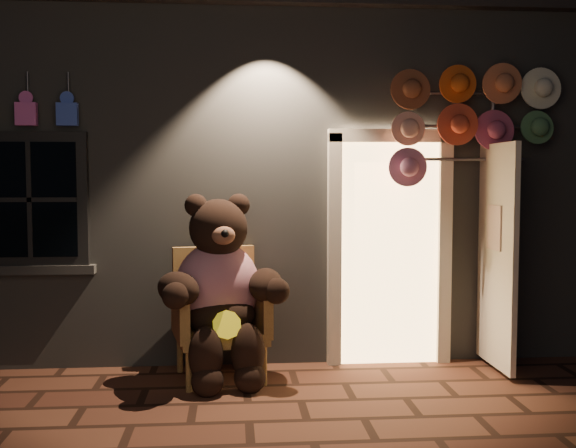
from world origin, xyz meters
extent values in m
plane|color=brown|center=(0.00, 0.00, 0.00)|extent=(60.00, 60.00, 0.00)
cube|color=slate|center=(0.00, 4.00, 1.65)|extent=(7.00, 5.00, 3.30)
cube|color=black|center=(0.00, 4.00, 3.38)|extent=(7.30, 5.30, 0.16)
cube|color=black|center=(-1.90, 1.46, 1.55)|extent=(1.00, 0.10, 1.20)
cube|color=black|center=(-1.90, 1.43, 1.55)|extent=(0.82, 0.06, 1.02)
cube|color=slate|center=(-1.90, 1.46, 0.92)|extent=(1.10, 0.14, 0.08)
cube|color=#FFC472|center=(1.35, 1.48, 1.05)|extent=(0.92, 0.10, 2.10)
cube|color=beige|center=(0.83, 1.44, 1.05)|extent=(0.12, 0.12, 2.20)
cube|color=beige|center=(1.87, 1.44, 1.05)|extent=(0.12, 0.12, 2.20)
cube|color=beige|center=(1.35, 1.44, 2.13)|extent=(1.16, 0.12, 0.12)
cube|color=beige|center=(2.25, 1.10, 1.05)|extent=(0.05, 0.80, 2.00)
cube|color=#D658AF|center=(-1.90, 1.38, 2.30)|extent=(0.18, 0.07, 0.20)
cylinder|color=#59595E|center=(-1.90, 1.44, 2.55)|extent=(0.02, 0.02, 0.25)
cube|color=blue|center=(-1.55, 1.38, 2.30)|extent=(0.18, 0.07, 0.20)
cylinder|color=#59595E|center=(-1.55, 1.44, 2.55)|extent=(0.02, 0.02, 0.25)
cube|color=#B18F44|center=(-0.22, 1.07, 0.39)|extent=(0.86, 0.81, 0.11)
cube|color=#B18F44|center=(-0.28, 1.38, 0.76)|extent=(0.74, 0.23, 0.74)
cube|color=#B18F44|center=(-0.56, 0.98, 0.60)|extent=(0.21, 0.63, 0.42)
cube|color=#B18F44|center=(0.12, 1.11, 0.60)|extent=(0.21, 0.63, 0.42)
cylinder|color=#B18F44|center=(-0.47, 0.72, 0.17)|extent=(0.05, 0.05, 0.34)
cylinder|color=#B18F44|center=(0.15, 0.84, 0.17)|extent=(0.05, 0.05, 0.34)
cylinder|color=#B18F44|center=(-0.59, 1.29, 0.17)|extent=(0.05, 0.05, 0.34)
cylinder|color=#B18F44|center=(0.03, 1.42, 0.17)|extent=(0.05, 0.05, 0.34)
ellipsoid|color=#AB123A|center=(-0.24, 1.12, 0.80)|extent=(0.84, 0.73, 0.78)
ellipsoid|color=black|center=(-0.23, 1.04, 0.57)|extent=(0.70, 0.63, 0.37)
sphere|color=black|center=(-0.23, 1.07, 1.31)|extent=(0.59, 0.59, 0.50)
sphere|color=black|center=(-0.42, 1.06, 1.51)|extent=(0.20, 0.20, 0.20)
sphere|color=black|center=(-0.06, 1.14, 1.51)|extent=(0.20, 0.20, 0.20)
ellipsoid|color=brown|center=(-0.19, 0.84, 1.27)|extent=(0.22, 0.17, 0.16)
ellipsoid|color=black|center=(-0.56, 0.81, 0.83)|extent=(0.51, 0.58, 0.28)
ellipsoid|color=black|center=(0.17, 0.96, 0.83)|extent=(0.36, 0.55, 0.28)
ellipsoid|color=black|center=(-0.33, 0.68, 0.31)|extent=(0.28, 0.28, 0.48)
ellipsoid|color=black|center=(0.01, 0.75, 0.31)|extent=(0.28, 0.28, 0.48)
sphere|color=black|center=(-0.32, 0.62, 0.11)|extent=(0.26, 0.26, 0.26)
sphere|color=black|center=(0.02, 0.69, 0.11)|extent=(0.26, 0.26, 0.26)
cylinder|color=yellow|center=(-0.16, 0.71, 0.55)|extent=(0.25, 0.14, 0.23)
cylinder|color=#59595E|center=(2.30, 1.38, 1.36)|extent=(0.04, 0.04, 2.72)
cylinder|color=#59595E|center=(1.99, 1.36, 2.52)|extent=(1.21, 0.03, 0.03)
cylinder|color=#59595E|center=(1.99, 1.36, 2.22)|extent=(1.21, 0.03, 0.03)
cylinder|color=#59595E|center=(1.99, 1.36, 1.91)|extent=(1.21, 0.03, 0.03)
cylinder|color=brown|center=(1.50, 1.30, 2.57)|extent=(0.34, 0.11, 0.35)
cylinder|color=#D85317|center=(1.90, 1.27, 2.57)|extent=(0.34, 0.11, 0.35)
cylinder|color=#CB7048|center=(2.31, 1.24, 2.57)|extent=(0.34, 0.11, 0.35)
cylinder|color=white|center=(2.71, 1.30, 2.57)|extent=(0.34, 0.11, 0.35)
cylinder|color=#FFAF99|center=(1.50, 1.27, 2.22)|extent=(0.34, 0.11, 0.35)
cylinder|color=#D8472D|center=(1.90, 1.24, 2.22)|extent=(0.34, 0.11, 0.35)
cylinder|color=#CB4F77|center=(2.31, 1.30, 2.22)|extent=(0.34, 0.11, 0.35)
cylinder|color=#528A56|center=(2.71, 1.27, 2.22)|extent=(0.34, 0.11, 0.35)
cylinder|color=pink|center=(1.50, 1.24, 1.86)|extent=(0.34, 0.11, 0.35)
camera|label=1|loc=(-0.11, -4.71, 1.75)|focal=42.00mm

